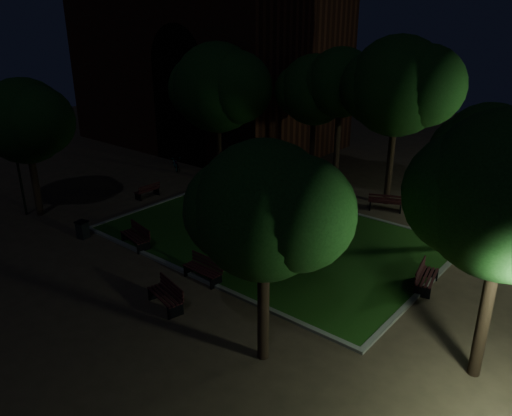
{
  "coord_description": "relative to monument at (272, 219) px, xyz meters",
  "views": [
    {
      "loc": [
        13.37,
        -15.33,
        10.08
      ],
      "look_at": [
        -0.15,
        1.0,
        1.78
      ],
      "focal_mm": 35.0,
      "sensor_mm": 36.0,
      "label": 1
    }
  ],
  "objects": [
    {
      "name": "lawn",
      "position": [
        0.0,
        0.0,
        -0.92
      ],
      "size": [
        15.0,
        10.0,
        0.08
      ],
      "primitive_type": "cube",
      "color": "#1D4712",
      "rests_on": "ground"
    },
    {
      "name": "tree_far_north",
      "position": [
        -1.45,
        8.29,
        5.4
      ],
      "size": [
        4.9,
        4.0,
        8.37
      ],
      "color": "black",
      "rests_on": "ground"
    },
    {
      "name": "bench_left_side",
      "position": [
        -9.03,
        -0.21,
        -0.57
      ],
      "size": [
        0.56,
        1.52,
        0.83
      ],
      "rotation": [
        0.0,
        0.0,
        -1.59
      ],
      "color": "black",
      "rests_on": "ground"
    },
    {
      "name": "tree_west",
      "position": [
        -11.25,
        -5.63,
        4.09
      ],
      "size": [
        5.26,
        4.29,
        7.2
      ],
      "color": "black",
      "rests_on": "ground"
    },
    {
      "name": "tree_se",
      "position": [
        5.4,
        -7.25,
        4.0
      ],
      "size": [
        4.92,
        4.02,
        6.97
      ],
      "color": "black",
      "rests_on": "ground"
    },
    {
      "name": "building_main",
      "position": [
        -15.86,
        11.79,
        6.42
      ],
      "size": [
        20.0,
        12.0,
        15.0
      ],
      "color": "#472114",
      "rests_on": "ground"
    },
    {
      "name": "bench_far_side",
      "position": [
        2.65,
        6.68,
        -0.48
      ],
      "size": [
        1.94,
        1.33,
        1.01
      ],
      "rotation": [
        0.0,
        0.0,
        3.56
      ],
      "color": "black",
      "rests_on": "ground"
    },
    {
      "name": "ground",
      "position": [
        0.0,
        -2.0,
        -0.96
      ],
      "size": [
        80.0,
        80.0,
        0.0
      ],
      "primitive_type": "plane",
      "color": "#4C3A2A"
    },
    {
      "name": "tree_east",
      "position": [
        10.77,
        -3.84,
        4.73
      ],
      "size": [
        5.61,
        4.58,
        7.99
      ],
      "color": "black",
      "rests_on": "ground"
    },
    {
      "name": "bench_west_near",
      "position": [
        -4.21,
        -4.74,
        -0.48
      ],
      "size": [
        1.92,
        0.98,
        1.01
      ],
      "rotation": [
        0.0,
        0.0,
        -0.2
      ],
      "color": "black",
      "rests_on": "ground"
    },
    {
      "name": "lamppost_nw",
      "position": [
        -12.4,
        7.73,
        2.12
      ],
      "size": [
        1.18,
        0.28,
        4.39
      ],
      "color": "black",
      "rests_on": "ground"
    },
    {
      "name": "bench_right_side",
      "position": [
        7.53,
        0.1,
        -0.5
      ],
      "size": [
        0.94,
        1.86,
        0.97
      ],
      "rotation": [
        0.0,
        0.0,
        1.76
      ],
      "color": "black",
      "rests_on": "ground"
    },
    {
      "name": "tree_nw",
      "position": [
        -7.89,
        4.8,
        4.92
      ],
      "size": [
        6.63,
        5.42,
        8.59
      ],
      "color": "black",
      "rests_on": "ground"
    },
    {
      "name": "bicycle",
      "position": [
        -11.99,
        4.62,
        -0.47
      ],
      "size": [
        1.91,
        1.59,
        0.98
      ],
      "primitive_type": "imported",
      "rotation": [
        0.0,
        0.0,
        0.97
      ],
      "color": "black",
      "rests_on": "ground"
    },
    {
      "name": "tree_ne",
      "position": [
        7.88,
        4.88,
        3.66
      ],
      "size": [
        4.98,
        4.07,
        6.66
      ],
      "color": "black",
      "rests_on": "ground"
    },
    {
      "name": "bench_near_right",
      "position": [
        0.78,
        -7.25,
        -0.5
      ],
      "size": [
        1.88,
        1.02,
        0.98
      ],
      "rotation": [
        0.0,
        0.0,
        -0.24
      ],
      "color": "black",
      "rests_on": "ground"
    },
    {
      "name": "trash_bin",
      "position": [
        -6.94,
        -5.82,
        -0.52
      ],
      "size": [
        0.59,
        0.59,
        0.86
      ],
      "color": "black",
      "rests_on": "ground"
    },
    {
      "name": "lamppost_sw",
      "position": [
        -11.94,
        -6.09,
        2.19
      ],
      "size": [
        1.18,
        0.28,
        4.51
      ],
      "color": "black",
      "rests_on": "ground"
    },
    {
      "name": "monument",
      "position": [
        0.0,
        0.0,
        0.0
      ],
      "size": [
        1.4,
        1.4,
        3.2
      ],
      "color": "#ACA7A0",
      "rests_on": "lawn"
    },
    {
      "name": "lawn_kerb",
      "position": [
        0.0,
        0.0,
        -0.9
      ],
      "size": [
        15.4,
        10.4,
        0.12
      ],
      "color": "slate",
      "rests_on": "ground"
    },
    {
      "name": "tree_north_wl",
      "position": [
        -3.3,
        8.47,
        4.8
      ],
      "size": [
        5.21,
        4.25,
        7.9
      ],
      "color": "black",
      "rests_on": "ground"
    },
    {
      "name": "bench_near_left",
      "position": [
        0.41,
        -4.99,
        -0.5
      ],
      "size": [
        1.78,
        0.66,
        0.97
      ],
      "rotation": [
        0.0,
        0.0,
        -0.03
      ],
      "color": "black",
      "rests_on": "ground"
    },
    {
      "name": "tree_north_er",
      "position": [
        2.29,
        7.78,
        5.57
      ],
      "size": [
        6.43,
        5.25,
        9.15
      ],
      "color": "black",
      "rests_on": "ground"
    }
  ]
}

